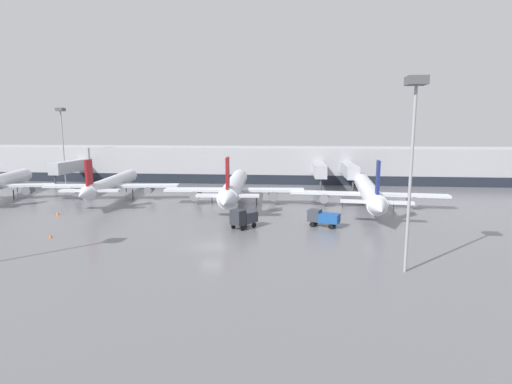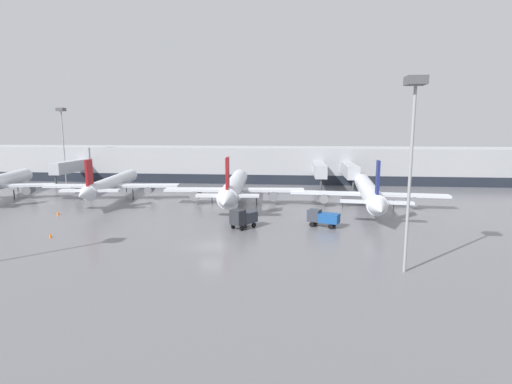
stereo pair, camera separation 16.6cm
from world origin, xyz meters
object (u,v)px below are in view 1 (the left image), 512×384
at_px(traffic_cone_0, 50,235).
at_px(apron_light_mast_4, 414,120).
at_px(parked_jet_2, 112,184).
at_px(service_truck_0, 323,217).
at_px(traffic_cone_3, 58,213).
at_px(service_truck_1, 243,217).
at_px(apron_light_mast_7, 61,125).
at_px(parked_jet_4, 234,187).
at_px(parked_jet_1, 368,191).

height_order(traffic_cone_0, apron_light_mast_4, apron_light_mast_4).
xyz_separation_m(parked_jet_2, service_truck_0, (40.26, -18.42, -1.81)).
height_order(parked_jet_2, traffic_cone_3, parked_jet_2).
height_order(parked_jet_2, service_truck_0, parked_jet_2).
distance_m(service_truck_0, service_truck_1, 11.48).
bearing_deg(apron_light_mast_7, parked_jet_4, -25.64).
relative_size(traffic_cone_0, apron_light_mast_7, 0.03).
bearing_deg(traffic_cone_0, apron_light_mast_4, -11.06).
bearing_deg(apron_light_mast_4, service_truck_1, 139.21).
relative_size(traffic_cone_3, apron_light_mast_4, 0.04).
bearing_deg(traffic_cone_0, parked_jet_2, 99.51).
height_order(service_truck_0, apron_light_mast_4, apron_light_mast_4).
height_order(parked_jet_1, parked_jet_2, parked_jet_1).
height_order(parked_jet_4, service_truck_0, parked_jet_4).
bearing_deg(traffic_cone_3, parked_jet_4, 24.43).
xyz_separation_m(service_truck_1, apron_light_mast_7, (-50.72, 40.50, 13.38)).
relative_size(parked_jet_1, traffic_cone_3, 54.54).
bearing_deg(service_truck_1, apron_light_mast_7, -92.98).
xyz_separation_m(traffic_cone_0, traffic_cone_3, (-7.06, 13.06, 0.05)).
distance_m(parked_jet_4, service_truck_0, 22.27).
xyz_separation_m(service_truck_1, apron_light_mast_4, (18.17, -15.68, 13.22)).
bearing_deg(traffic_cone_3, parked_jet_1, 12.59).
bearing_deg(service_truck_1, parked_jet_1, 166.00).
bearing_deg(parked_jet_4, traffic_cone_3, 110.50).
distance_m(traffic_cone_3, apron_light_mast_7, 42.43).
bearing_deg(parked_jet_1, service_truck_1, 134.90).
distance_m(apron_light_mast_4, apron_light_mast_7, 88.90).
relative_size(parked_jet_4, apron_light_mast_4, 1.97).
bearing_deg(apron_light_mast_4, service_truck_0, 111.21).
xyz_separation_m(parked_jet_1, parked_jet_2, (-49.18, 3.25, 0.22)).
bearing_deg(parked_jet_2, apron_light_mast_4, -134.68).
bearing_deg(parked_jet_4, parked_jet_1, -96.04).
height_order(parked_jet_1, parked_jet_4, parked_jet_4).
distance_m(traffic_cone_0, traffic_cone_3, 14.84).
bearing_deg(apron_light_mast_7, apron_light_mast_4, -39.20).
xyz_separation_m(service_truck_0, service_truck_1, (-11.30, -2.03, 0.16)).
height_order(traffic_cone_3, apron_light_mast_7, apron_light_mast_7).
xyz_separation_m(traffic_cone_0, apron_light_mast_4, (42.47, -8.30, 14.47)).
xyz_separation_m(parked_jet_2, traffic_cone_3, (-2.39, -14.77, -2.85)).
bearing_deg(service_truck_0, service_truck_1, 31.45).
xyz_separation_m(parked_jet_4, service_truck_1, (4.03, -18.09, -1.69)).
height_order(parked_jet_1, traffic_cone_3, parked_jet_1).
relative_size(parked_jet_4, apron_light_mast_7, 1.94).
xyz_separation_m(service_truck_0, apron_light_mast_4, (6.87, -17.71, 13.38)).
bearing_deg(traffic_cone_0, apron_light_mast_7, 118.90).
bearing_deg(parked_jet_4, parked_jet_2, 80.67).
bearing_deg(service_truck_0, apron_light_mast_4, 132.46).
height_order(traffic_cone_3, apron_light_mast_4, apron_light_mast_4).
relative_size(parked_jet_1, apron_light_mast_7, 1.99).
xyz_separation_m(parked_jet_1, traffic_cone_3, (-51.57, -11.52, -2.63)).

